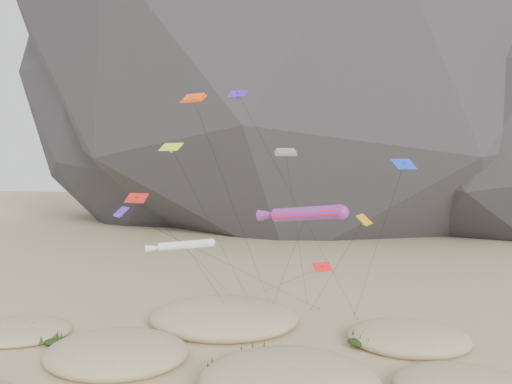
% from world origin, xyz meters
% --- Properties ---
extents(dunes, '(53.20, 41.31, 3.64)m').
position_xyz_m(dunes, '(-1.05, 4.73, 0.69)').
color(dunes, '#CCB789').
rests_on(dunes, ground).
extents(dune_grass, '(43.14, 30.19, 1.53)m').
position_xyz_m(dune_grass, '(-1.86, 3.45, 0.84)').
color(dune_grass, black).
rests_on(dune_grass, ground).
extents(kite_stakes, '(17.64, 4.96, 0.30)m').
position_xyz_m(kite_stakes, '(3.44, 23.42, 0.15)').
color(kite_stakes, '#3F2D1E').
rests_on(kite_stakes, ground).
extents(rainbow_tube_kite, '(8.53, 15.82, 14.45)m').
position_xyz_m(rainbow_tube_kite, '(5.77, 7.51, 13.49)').
color(rainbow_tube_kite, '#FF1A2B').
rests_on(rainbow_tube_kite, ground).
extents(white_tube_kite, '(5.94, 15.89, 11.36)m').
position_xyz_m(white_tube_kite, '(-4.58, 5.68, 10.75)').
color(white_tube_kite, silver).
rests_on(white_tube_kite, ground).
extents(orange_parafoil, '(8.48, 10.56, 24.94)m').
position_xyz_m(orange_parafoil, '(-5.67, 13.84, 24.16)').
color(orange_parafoil, '#FF520D').
rests_on(orange_parafoil, ground).
extents(multi_parafoil, '(2.87, 13.48, 19.35)m').
position_xyz_m(multi_parafoil, '(3.71, 13.45, 18.66)').
color(multi_parafoil, '#FF4C1A').
rests_on(multi_parafoil, ground).
extents(delta_kites, '(26.75, 21.68, 24.61)m').
position_xyz_m(delta_kites, '(0.67, 9.37, 15.08)').
color(delta_kites, red).
rests_on(delta_kites, ground).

